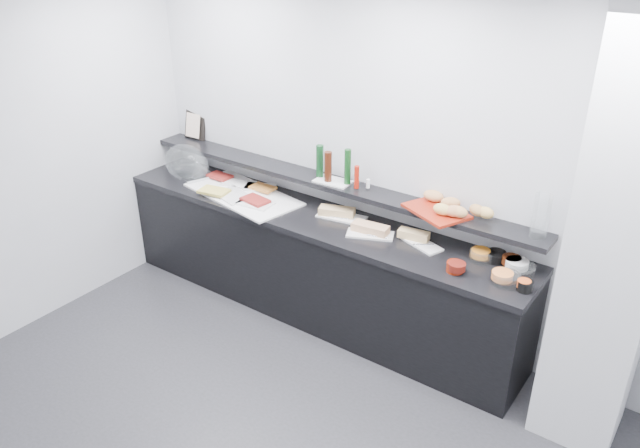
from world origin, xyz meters
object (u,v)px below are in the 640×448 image
Objects in this scene: cloche_base at (192,173)px; condiment_tray at (333,181)px; framed_print at (195,125)px; carafe at (541,216)px; bread_tray at (436,211)px; sandwich_plate_mid at (370,235)px.

cloche_base is 1.49m from condiment_tray.
carafe reaches higher than framed_print.
condiment_tray is 0.66× the size of bread_tray.
sandwich_plate_mid is 1.33× the size of framed_print.
framed_print is 0.60× the size of bread_tray.
framed_print is 2.56m from bread_tray.
framed_print reaches higher than condiment_tray.
carafe is at bearing -13.24° from sandwich_plate_mid.
framed_print reaches higher than sandwich_plate_mid.
cloche_base is 0.47m from framed_print.
bread_tray is at bearing -5.94° from framed_print.
sandwich_plate_mid is 1.23m from carafe.
cloche_base is 1.58× the size of framed_print.
cloche_base is at bearing -177.07° from carafe.
condiment_tray is 0.96× the size of carafe.
bread_tray is (2.55, -0.15, -0.12)m from framed_print.
carafe is (0.70, 0.05, 0.14)m from bread_tray.
cloche_base reaches higher than sandwich_plate_mid.
bread_tray reaches higher than cloche_base.
framed_print is (-0.17, 0.25, 0.36)m from cloche_base.
cloche_base is at bearing 154.30° from sandwich_plate_mid.
carafe reaches higher than condiment_tray.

